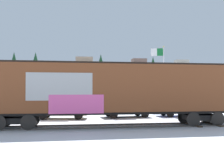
{
  "coord_description": "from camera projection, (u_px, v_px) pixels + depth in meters",
  "views": [
    {
      "loc": [
        -1.88,
        -16.17,
        2.36
      ],
      "look_at": [
        0.87,
        1.48,
        2.78
      ],
      "focal_mm": 40.56,
      "sensor_mm": 36.0,
      "label": 1
    }
  ],
  "objects": [
    {
      "name": "ground_plane",
      "position": [
        102.0,
        127.0,
        16.21
      ],
      "size": [
        260.0,
        260.0,
        0.0
      ],
      "primitive_type": "plane",
      "color": "silver"
    },
    {
      "name": "track",
      "position": [
        145.0,
        125.0,
        16.62
      ],
      "size": [
        60.01,
        2.64,
        0.08
      ],
      "color": "#4C4742",
      "rests_on": "ground_plane"
    },
    {
      "name": "freight_car",
      "position": [
        113.0,
        89.0,
        16.37
      ],
      "size": [
        17.1,
        3.0,
        4.18
      ],
      "color": "brown",
      "rests_on": "ground_plane"
    },
    {
      "name": "flagpole",
      "position": [
        161.0,
        68.0,
        29.7
      ],
      "size": [
        1.53,
        0.47,
        7.54
      ],
      "color": "silver",
      "rests_on": "ground_plane"
    },
    {
      "name": "hillside",
      "position": [
        78.0,
        82.0,
        86.97
      ],
      "size": [
        139.74,
        31.0,
        14.28
      ],
      "color": "silver",
      "rests_on": "ground_plane"
    },
    {
      "name": "parked_car_tan",
      "position": [
        62.0,
        108.0,
        20.78
      ],
      "size": [
        4.34,
        2.32,
        1.65
      ],
      "color": "#9E8966",
      "rests_on": "ground_plane"
    },
    {
      "name": "parked_car_black",
      "position": [
        126.0,
        107.0,
        21.94
      ],
      "size": [
        4.24,
        2.33,
        1.77
      ],
      "color": "black",
      "rests_on": "ground_plane"
    },
    {
      "name": "parked_car_blue",
      "position": [
        183.0,
        107.0,
        22.88
      ],
      "size": [
        4.71,
        1.9,
        1.68
      ],
      "color": "navy",
      "rests_on": "ground_plane"
    }
  ]
}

